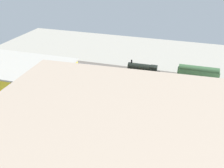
{
  "coord_description": "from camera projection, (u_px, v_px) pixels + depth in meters",
  "views": [
    {
      "loc": [
        -31.52,
        76.1,
        46.33
      ],
      "look_at": [
        -7.98,
        2.72,
        5.36
      ],
      "focal_mm": 38.21,
      "sensor_mm": 36.0,
      "label": 1
    }
  ],
  "objects": [
    {
      "name": "ground_plane",
      "position": [
        95.0,
        90.0,
        94.23
      ],
      "size": [
        149.51,
        149.51,
        0.0
      ],
      "primitive_type": "plane",
      "color": "#9E998C",
      "rests_on": "ground"
    },
    {
      "name": "rail_bed",
      "position": [
        110.0,
        71.0,
        110.43
      ],
      "size": [
        93.63,
        15.11,
        0.01
      ],
      "primitive_type": "cube",
      "rotation": [
        0.0,
        0.0,
        0.01
      ],
      "color": "#5B544C",
      "rests_on": "ground"
    },
    {
      "name": "street_asphalt",
      "position": [
        91.0,
        95.0,
        90.54
      ],
      "size": [
        93.56,
        10.27,
        0.01
      ],
      "primitive_type": "cube",
      "rotation": [
        0.0,
        0.0,
        0.01
      ],
      "color": "#424244",
      "rests_on": "ground"
    },
    {
      "name": "track_rails",
      "position": [
        110.0,
        70.0,
        110.35
      ],
      "size": [
        93.44,
        8.67,
        0.12
      ],
      "color": "#9E9EA8",
      "rests_on": "ground"
    },
    {
      "name": "platform_canopy_near",
      "position": [
        123.0,
        73.0,
        98.84
      ],
      "size": [
        68.91,
        5.84,
        4.14
      ],
      "color": "#B73328",
      "rests_on": "ground"
    },
    {
      "name": "locomotive",
      "position": [
        144.0,
        68.0,
        107.89
      ],
      "size": [
        14.7,
        3.26,
        5.39
      ],
      "color": "black",
      "rests_on": "ground"
    },
    {
      "name": "passenger_coach",
      "position": [
        198.0,
        72.0,
        101.02
      ],
      "size": [
        17.0,
        3.12,
        6.13
      ],
      "color": "black",
      "rests_on": "ground"
    },
    {
      "name": "parked_car_0",
      "position": [
        154.0,
        99.0,
        86.7
      ],
      "size": [
        4.83,
        1.98,
        1.56
      ],
      "color": "black",
      "rests_on": "ground"
    },
    {
      "name": "parked_car_1",
      "position": [
        140.0,
        97.0,
        88.15
      ],
      "size": [
        4.51,
        2.0,
        1.67
      ],
      "color": "black",
      "rests_on": "ground"
    },
    {
      "name": "parked_car_2",
      "position": [
        122.0,
        94.0,
        89.87
      ],
      "size": [
        4.42,
        1.8,
        1.6
      ],
      "color": "black",
      "rests_on": "ground"
    },
    {
      "name": "parked_car_3",
      "position": [
        105.0,
        90.0,
        92.37
      ],
      "size": [
        4.71,
        2.02,
        1.73
      ],
      "color": "black",
      "rests_on": "ground"
    },
    {
      "name": "parked_car_4",
      "position": [
        88.0,
        89.0,
        93.23
      ],
      "size": [
        4.44,
        1.96,
        1.61
      ],
      "color": "black",
      "rests_on": "ground"
    },
    {
      "name": "parked_car_5",
      "position": [
        75.0,
        87.0,
        95.14
      ],
      "size": [
        4.2,
        1.84,
        1.62
      ],
      "color": "black",
      "rests_on": "ground"
    },
    {
      "name": "parked_car_6",
      "position": [
        60.0,
        83.0,
        97.64
      ],
      "size": [
        4.3,
        1.97,
        1.7
      ],
      "color": "black",
      "rests_on": "ground"
    },
    {
      "name": "construction_building",
      "position": [
        15.0,
        96.0,
        70.02
      ],
      "size": [
        34.47,
        17.44,
        20.44
      ],
      "primitive_type": "cube",
      "rotation": [
        0.0,
        0.0,
        0.01
      ],
      "color": "yellow",
      "rests_on": "ground"
    },
    {
      "name": "construction_roof_slab",
      "position": [
        7.0,
        64.0,
        65.13
      ],
      "size": [
        35.08,
        18.05,
        0.4
      ],
      "primitive_type": "cube",
      "rotation": [
        0.0,
        0.0,
        0.01
      ],
      "color": "#ADA89E",
      "rests_on": "construction_building"
    },
    {
      "name": "box_truck_0",
      "position": [
        20.0,
        95.0,
        87.71
      ],
      "size": [
        9.87,
        2.52,
        3.44
      ],
      "color": "black",
      "rests_on": "ground"
    },
    {
      "name": "street_tree_0",
      "position": [
        53.0,
        88.0,
        87.39
      ],
      "size": [
        4.23,
        4.23,
        6.27
      ],
      "color": "brown",
      "rests_on": "ground"
    },
    {
      "name": "street_tree_1",
      "position": [
        42.0,
        82.0,
        88.83
      ],
      "size": [
        4.98,
        4.98,
        7.66
      ],
      "color": "brown",
      "rests_on": "ground"
    },
    {
      "name": "street_tree_2",
      "position": [
        125.0,
        99.0,
        79.68
      ],
      "size": [
        4.36,
        4.36,
        6.67
      ],
      "color": "brown",
      "rests_on": "ground"
    },
    {
      "name": "traffic_light",
      "position": [
        88.0,
        79.0,
        92.85
      ],
      "size": [
        0.5,
        0.36,
        6.81
      ],
      "color": "#333333",
      "rests_on": "ground"
    }
  ]
}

